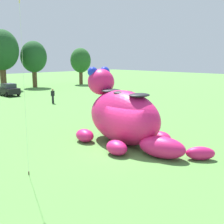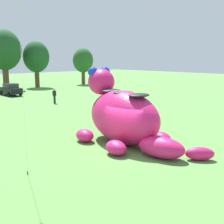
% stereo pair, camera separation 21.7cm
% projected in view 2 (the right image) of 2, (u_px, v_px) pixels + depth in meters
% --- Properties ---
extents(ground_plane, '(160.00, 160.00, 0.00)m').
position_uv_depth(ground_plane, '(123.00, 150.00, 17.07)').
color(ground_plane, '#568E42').
extents(giant_inflatable_creature, '(5.29, 9.40, 4.70)m').
position_uv_depth(giant_inflatable_creature, '(123.00, 116.00, 18.28)').
color(giant_inflatable_creature, '#E01E6B').
rests_on(giant_inflatable_creature, ground).
extents(car_black, '(2.02, 4.14, 1.72)m').
position_uv_depth(car_black, '(11.00, 89.00, 41.27)').
color(car_black, black).
rests_on(car_black, ground).
extents(tree_centre, '(5.54, 5.54, 9.83)m').
position_uv_depth(tree_centre, '(4.00, 50.00, 48.14)').
color(tree_centre, brown).
rests_on(tree_centre, ground).
extents(tree_centre_right, '(4.59, 4.59, 8.15)m').
position_uv_depth(tree_centre_right, '(36.00, 57.00, 51.99)').
color(tree_centre_right, brown).
rests_on(tree_centre_right, ground).
extents(tree_mid_right, '(4.00, 4.00, 7.11)m').
position_uv_depth(tree_mid_right, '(83.00, 61.00, 57.80)').
color(tree_mid_right, brown).
rests_on(tree_mid_right, ground).
extents(spectator_mid_field, '(0.38, 0.26, 1.71)m').
position_uv_depth(spectator_mid_field, '(54.00, 96.00, 34.31)').
color(spectator_mid_field, black).
rests_on(spectator_mid_field, ground).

